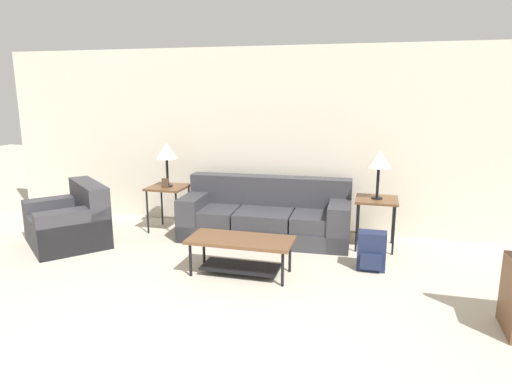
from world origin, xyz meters
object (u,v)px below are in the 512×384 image
(coffee_table, at_px, (241,248))
(table_lamp_left, at_px, (166,152))
(armchair, at_px, (70,223))
(table_lamp_right, at_px, (379,160))
(couch, at_px, (266,217))
(side_table_right, at_px, (376,204))
(side_table_left, at_px, (168,191))
(backpack, at_px, (372,251))

(coffee_table, relative_size, table_lamp_left, 1.85)
(armchair, xyz_separation_m, table_lamp_right, (3.90, 0.90, 0.86))
(couch, relative_size, side_table_right, 3.53)
(side_table_left, bearing_deg, coffee_table, -41.03)
(backpack, bearing_deg, table_lamp_right, 88.14)
(table_lamp_left, bearing_deg, coffee_table, -41.03)
(armchair, xyz_separation_m, side_table_right, (3.90, 0.90, 0.30))
(couch, xyz_separation_m, backpack, (1.43, -0.79, -0.08))
(table_lamp_left, bearing_deg, side_table_left, 104.04)
(side_table_left, xyz_separation_m, table_lamp_right, (2.90, -0.00, 0.57))
(side_table_right, bearing_deg, armchair, -167.05)
(armchair, height_order, side_table_left, armchair)
(table_lamp_right, distance_m, backpack, 1.21)
(side_table_right, xyz_separation_m, table_lamp_right, (-0.00, -0.00, 0.57))
(couch, distance_m, side_table_right, 1.48)
(coffee_table, xyz_separation_m, table_lamp_left, (-1.48, 1.29, 0.84))
(armchair, height_order, side_table_right, armchair)
(armchair, height_order, table_lamp_left, table_lamp_left)
(table_lamp_left, height_order, table_lamp_right, same)
(armchair, height_order, table_lamp_right, table_lamp_right)
(couch, distance_m, backpack, 1.63)
(armchair, bearing_deg, side_table_left, 42.03)
(side_table_left, xyz_separation_m, backpack, (2.88, -0.78, -0.37))
(coffee_table, distance_m, backpack, 1.49)
(table_lamp_right, bearing_deg, coffee_table, -137.77)
(side_table_right, relative_size, table_lamp_left, 1.05)
(armchair, xyz_separation_m, coffee_table, (2.48, -0.39, 0.02))
(table_lamp_left, distance_m, backpack, 3.12)
(side_table_left, relative_size, side_table_right, 1.00)
(table_lamp_left, distance_m, table_lamp_right, 2.90)
(couch, bearing_deg, table_lamp_right, -0.36)
(couch, distance_m, table_lamp_left, 1.68)
(couch, bearing_deg, armchair, -159.67)
(side_table_left, bearing_deg, couch, 0.36)
(coffee_table, height_order, side_table_left, side_table_left)
(table_lamp_right, bearing_deg, side_table_left, 180.00)
(coffee_table, bearing_deg, backpack, 20.16)
(table_lamp_right, bearing_deg, armchair, -167.05)
(couch, relative_size, armchair, 1.67)
(couch, height_order, table_lamp_left, table_lamp_left)
(backpack, bearing_deg, table_lamp_left, 164.88)
(table_lamp_right, relative_size, backpack, 1.40)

